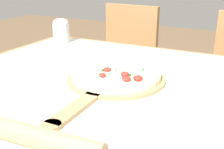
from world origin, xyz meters
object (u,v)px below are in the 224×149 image
object	(u,v)px
pizza	(116,73)
chair_left	(124,63)
pizza_peel	(113,81)
rolling_pin	(26,134)
flour_cup	(61,30)

from	to	relation	value
pizza	chair_left	bearing A→B (deg)	112.52
pizza_peel	rolling_pin	world-z (taller)	rolling_pin
chair_left	flour_cup	size ratio (longest dim) A/B	7.35
pizza	chair_left	xyz separation A→B (m)	(-0.35, 0.84, -0.26)
pizza	chair_left	distance (m)	0.95
pizza_peel	chair_left	size ratio (longest dim) A/B	0.60
rolling_pin	chair_left	world-z (taller)	chair_left
pizza_peel	rolling_pin	distance (m)	0.40
rolling_pin	chair_left	xyz separation A→B (m)	(-0.34, 1.26, -0.26)
pizza	rolling_pin	distance (m)	0.42
pizza	flour_cup	world-z (taller)	flour_cup
flour_cup	pizza_peel	bearing A→B (deg)	-38.03
chair_left	flour_cup	bearing A→B (deg)	-100.59
pizza_peel	flour_cup	xyz separation A→B (m)	(-0.48, 0.38, 0.06)
pizza	flour_cup	bearing A→B (deg)	143.89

